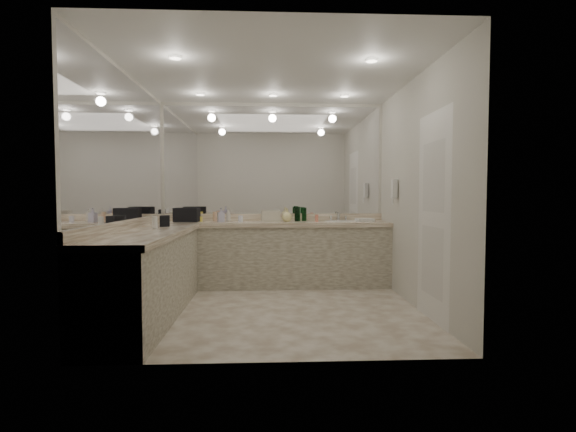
{
  "coord_description": "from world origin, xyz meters",
  "views": [
    {
      "loc": [
        -0.05,
        -4.6,
        1.26
      ],
      "look_at": [
        0.17,
        0.4,
        1.02
      ],
      "focal_mm": 26.0,
      "sensor_mm": 36.0,
      "label": 1
    }
  ],
  "objects_px": {
    "cream_cosmetic_case": "(271,216)",
    "black_toiletry_bag": "(187,215)",
    "wall_phone": "(394,189)",
    "sink": "(341,222)",
    "soap_bottle_b": "(221,215)",
    "soap_bottle_c": "(287,215)",
    "soap_bottle_a": "(228,215)",
    "hand_towel": "(365,220)"
  },
  "relations": [
    {
      "from": "black_toiletry_bag",
      "to": "soap_bottle_b",
      "type": "bearing_deg",
      "value": 0.41
    },
    {
      "from": "soap_bottle_b",
      "to": "sink",
      "type": "bearing_deg",
      "value": 0.7
    },
    {
      "from": "soap_bottle_c",
      "to": "hand_towel",
      "type": "bearing_deg",
      "value": -0.92
    },
    {
      "from": "sink",
      "to": "black_toiletry_bag",
      "type": "height_order",
      "value": "black_toiletry_bag"
    },
    {
      "from": "sink",
      "to": "wall_phone",
      "type": "xyz_separation_m",
      "value": [
        0.61,
        -0.5,
        0.46
      ]
    },
    {
      "from": "cream_cosmetic_case",
      "to": "soap_bottle_c",
      "type": "distance_m",
      "value": 0.23
    },
    {
      "from": "black_toiletry_bag",
      "to": "sink",
      "type": "bearing_deg",
      "value": 0.63
    },
    {
      "from": "soap_bottle_a",
      "to": "soap_bottle_c",
      "type": "relative_size",
      "value": 0.98
    },
    {
      "from": "wall_phone",
      "to": "soap_bottle_b",
      "type": "relative_size",
      "value": 1.22
    },
    {
      "from": "soap_bottle_c",
      "to": "soap_bottle_b",
      "type": "bearing_deg",
      "value": -177.49
    },
    {
      "from": "cream_cosmetic_case",
      "to": "soap_bottle_a",
      "type": "height_order",
      "value": "soap_bottle_a"
    },
    {
      "from": "sink",
      "to": "soap_bottle_c",
      "type": "relative_size",
      "value": 2.37
    },
    {
      "from": "black_toiletry_bag",
      "to": "soap_bottle_c",
      "type": "height_order",
      "value": "black_toiletry_bag"
    },
    {
      "from": "cream_cosmetic_case",
      "to": "soap_bottle_c",
      "type": "relative_size",
      "value": 1.4
    },
    {
      "from": "soap_bottle_a",
      "to": "cream_cosmetic_case",
      "type": "bearing_deg",
      "value": 0.49
    },
    {
      "from": "soap_bottle_a",
      "to": "hand_towel",
      "type": "bearing_deg",
      "value": -1.81
    },
    {
      "from": "soap_bottle_a",
      "to": "soap_bottle_c",
      "type": "distance_m",
      "value": 0.82
    },
    {
      "from": "hand_towel",
      "to": "soap_bottle_b",
      "type": "height_order",
      "value": "soap_bottle_b"
    },
    {
      "from": "wall_phone",
      "to": "soap_bottle_c",
      "type": "xyz_separation_m",
      "value": [
        -1.36,
        0.52,
        -0.36
      ]
    },
    {
      "from": "cream_cosmetic_case",
      "to": "soap_bottle_b",
      "type": "bearing_deg",
      "value": -177.75
    },
    {
      "from": "soap_bottle_b",
      "to": "hand_towel",
      "type": "bearing_deg",
      "value": 0.64
    },
    {
      "from": "cream_cosmetic_case",
      "to": "black_toiletry_bag",
      "type": "bearing_deg",
      "value": 179.47
    },
    {
      "from": "wall_phone",
      "to": "black_toiletry_bag",
      "type": "height_order",
      "value": "wall_phone"
    },
    {
      "from": "sink",
      "to": "wall_phone",
      "type": "height_order",
      "value": "wall_phone"
    },
    {
      "from": "wall_phone",
      "to": "cream_cosmetic_case",
      "type": "height_order",
      "value": "wall_phone"
    },
    {
      "from": "sink",
      "to": "soap_bottle_b",
      "type": "relative_size",
      "value": 2.23
    },
    {
      "from": "sink",
      "to": "wall_phone",
      "type": "bearing_deg",
      "value": -39.57
    },
    {
      "from": "hand_towel",
      "to": "wall_phone",
      "type": "bearing_deg",
      "value": -62.24
    },
    {
      "from": "soap_bottle_a",
      "to": "soap_bottle_b",
      "type": "xyz_separation_m",
      "value": [
        -0.09,
        -0.08,
        0.01
      ]
    },
    {
      "from": "soap_bottle_c",
      "to": "black_toiletry_bag",
      "type": "bearing_deg",
      "value": -178.2
    },
    {
      "from": "black_toiletry_bag",
      "to": "wall_phone",
      "type": "bearing_deg",
      "value": -9.85
    },
    {
      "from": "soap_bottle_c",
      "to": "wall_phone",
      "type": "bearing_deg",
      "value": -20.89
    },
    {
      "from": "soap_bottle_b",
      "to": "soap_bottle_c",
      "type": "xyz_separation_m",
      "value": [
        0.91,
        0.04,
        -0.01
      ]
    },
    {
      "from": "wall_phone",
      "to": "cream_cosmetic_case",
      "type": "distance_m",
      "value": 1.73
    },
    {
      "from": "black_toiletry_bag",
      "to": "soap_bottle_c",
      "type": "relative_size",
      "value": 1.78
    },
    {
      "from": "sink",
      "to": "wall_phone",
      "type": "relative_size",
      "value": 1.83
    },
    {
      "from": "black_toiletry_bag",
      "to": "soap_bottle_b",
      "type": "distance_m",
      "value": 0.47
    },
    {
      "from": "black_toiletry_bag",
      "to": "soap_bottle_a",
      "type": "bearing_deg",
      "value": 8.78
    },
    {
      "from": "hand_towel",
      "to": "soap_bottle_c",
      "type": "distance_m",
      "value": 1.1
    },
    {
      "from": "sink",
      "to": "soap_bottle_a",
      "type": "relative_size",
      "value": 2.42
    },
    {
      "from": "sink",
      "to": "soap_bottle_a",
      "type": "bearing_deg",
      "value": 177.72
    },
    {
      "from": "hand_towel",
      "to": "soap_bottle_b",
      "type": "xyz_separation_m",
      "value": [
        -2.01,
        -0.02,
        0.08
      ]
    }
  ]
}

